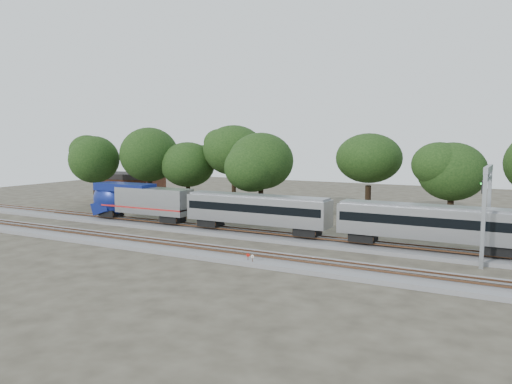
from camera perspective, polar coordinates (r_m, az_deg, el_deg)
ground at (r=52.78m, az=-3.48°, el=-6.17°), size 160.00×160.00×0.00m
track_far at (r=57.81m, az=-0.33°, el=-4.87°), size 160.00×5.00×0.73m
track_near at (r=49.46m, az=-5.94°, el=-6.78°), size 160.00×5.00×0.73m
train at (r=51.05m, az=19.16°, el=-3.26°), size 90.36×3.11×4.59m
switch_stand_red at (r=45.04m, az=-0.93°, el=-7.47°), size 0.31×0.11×0.99m
switch_stand_white at (r=44.39m, az=-0.41°, el=-7.64°), size 0.33×0.08×1.03m
switch_lever at (r=44.47m, az=1.71°, el=-8.29°), size 0.56×0.43×0.30m
signal_gantry at (r=50.12m, az=24.90°, el=0.02°), size 0.61×7.21×8.77m
brick_building at (r=93.18m, az=-14.07°, el=0.58°), size 11.73×9.30×5.05m
tree_0 at (r=83.15m, az=-18.01°, el=3.54°), size 8.08×8.08×11.39m
tree_1 at (r=80.21m, az=-12.09°, el=4.19°), size 8.89×8.89×12.53m
tree_2 at (r=77.87m, az=-7.81°, el=3.11°), size 7.36×7.36×10.38m
tree_3 at (r=75.47m, az=-2.57°, el=4.77°), size 9.64×9.64×13.59m
tree_4 at (r=67.59m, az=0.56°, el=3.54°), size 8.34×8.34×11.76m
tree_5 at (r=72.92m, az=12.78°, el=3.77°), size 8.59×8.59×12.12m
tree_6 at (r=65.10m, az=21.48°, el=2.16°), size 7.36×7.36×10.38m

